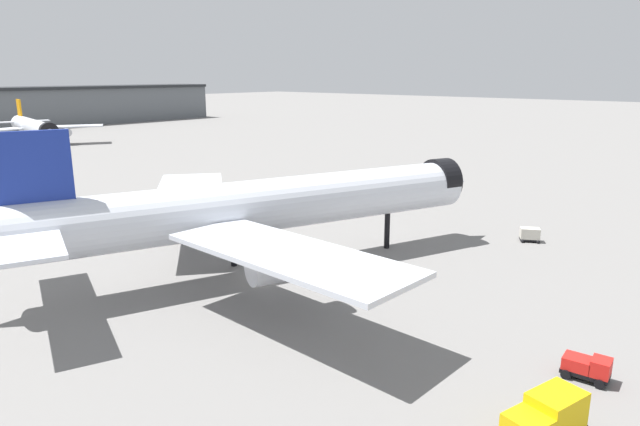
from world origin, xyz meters
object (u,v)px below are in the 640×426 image
(airliner_near_gate, at_px, (261,207))
(service_truck_front, at_px, (546,419))
(airliner_far_taxiway, at_px, (33,127))
(baggage_tug_wing, at_px, (588,367))
(baggage_cart_trailing, at_px, (530,234))

(airliner_near_gate, bearing_deg, service_truck_front, -85.48)
(service_truck_front, bearing_deg, airliner_near_gate, -90.39)
(service_truck_front, bearing_deg, airliner_far_taxiway, -88.11)
(service_truck_front, height_order, baggage_tug_wing, service_truck_front)
(service_truck_front, relative_size, baggage_tug_wing, 1.78)
(airliner_near_gate, relative_size, airliner_far_taxiway, 1.24)
(airliner_far_taxiway, distance_m, service_truck_front, 167.86)
(airliner_near_gate, bearing_deg, baggage_cart_trailing, -10.96)
(baggage_cart_trailing, bearing_deg, airliner_far_taxiway, 150.82)
(airliner_near_gate, distance_m, baggage_cart_trailing, 36.29)
(airliner_near_gate, relative_size, service_truck_front, 9.69)
(service_truck_front, xyz_separation_m, baggage_tug_wing, (9.17, 0.22, -0.62))
(airliner_near_gate, distance_m, airliner_far_taxiway, 131.83)
(baggage_tug_wing, distance_m, baggage_cart_trailing, 35.00)
(baggage_tug_wing, bearing_deg, airliner_near_gate, 174.23)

